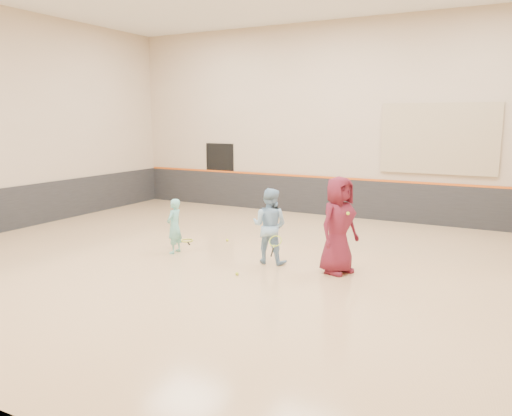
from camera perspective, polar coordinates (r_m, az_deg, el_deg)
The scene contains 14 objects.
room at distance 10.49m, azimuth -0.49°, elevation -2.20°, with size 15.04×12.04×6.22m.
wainscot_back at distance 15.95m, azimuth 9.74°, elevation 1.16°, with size 14.90×0.04×1.20m, color #232326.
wainscot_left at distance 15.47m, azimuth -25.65°, elevation 0.02°, with size 0.04×11.90×1.20m, color #232326.
accent_stripe at distance 15.85m, azimuth 9.79°, elevation 3.37°, with size 14.90×0.03×0.06m, color #D85914.
acoustic_panel at distance 15.12m, azimuth 20.15°, elevation 7.44°, with size 3.20×0.08×2.00m, color tan.
doorway at distance 17.79m, azimuth -4.13°, elevation 3.83°, with size 1.10×0.05×2.20m, color black.
girl at distance 11.59m, azimuth -9.31°, elevation -2.05°, with size 0.46×0.30×1.26m, color #73C7BB.
instructor at distance 10.64m, azimuth 1.56°, elevation -2.04°, with size 0.79×0.61×1.62m, color #8DB8DA.
young_man at distance 10.04m, azimuth 9.41°, elevation -1.95°, with size 0.95×0.62×1.95m, color maroon.
held_racket at distance 10.19m, azimuth 2.22°, elevation -3.79°, with size 0.45×0.45×0.45m, color #BDE031, non-canonical shape.
spare_racket at distance 12.79m, azimuth -7.90°, elevation -3.67°, with size 0.70×0.70×0.04m, color #BACD2D, non-canonical shape.
ball_under_racket at distance 9.96m, azimuth -2.19°, elevation -7.52°, with size 0.07×0.07×0.07m, color #C7DB33.
ball_in_hand at distance 9.74m, azimuth 10.47°, elevation -0.61°, with size 0.07×0.07×0.07m, color #D3EC36.
ball_beside_spare at distance 12.66m, azimuth -3.31°, elevation -3.68°, with size 0.07×0.07×0.07m, color #DBF037.
Camera 1 is at (4.86, -9.02, 3.07)m, focal length 35.00 mm.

